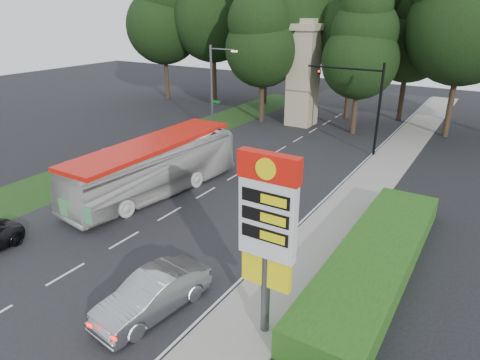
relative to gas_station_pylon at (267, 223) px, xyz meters
The scene contains 19 objects.
ground 10.41m from the gas_station_pylon, 167.77° to the right, with size 120.00×120.00×0.00m, color black.
road_surface 14.30m from the gas_station_pylon, 132.60° to the left, with size 14.00×80.00×0.02m, color black.
sidewalk_right 10.95m from the gas_station_pylon, 94.00° to the left, with size 3.00×80.00×0.12m, color gray.
grass_verge_left 25.01m from the gas_station_pylon, 139.44° to the left, with size 5.00×50.00×0.02m, color #193814.
hedge 7.49m from the gas_station_pylon, 69.05° to the left, with size 3.00×14.00×1.20m, color #214B14.
gas_station_pylon is the anchor object (origin of this frame).
traffic_signal_mast 22.29m from the gas_station_pylon, 99.09° to the left, with size 6.10×0.35×7.20m.
streetlight_signs 25.74m from the gas_station_pylon, 128.96° to the left, with size 2.75×0.98×8.00m.
monument 30.17m from the gas_station_pylon, 111.80° to the left, with size 3.00×3.00×10.05m.
tree_far_west 44.43m from the gas_station_pylon, 135.18° to the left, with size 8.96×8.96×17.60m.
tree_west_mid 42.15m from the gas_station_pylon, 127.36° to the left, with size 9.80×9.80×19.25m.
tree_west_near 40.31m from the gas_station_pylon, 118.74° to the left, with size 8.40×8.40×16.50m.
tree_center_right 34.64m from the gas_station_pylon, 103.95° to the left, with size 9.24×9.24×18.15m.
tree_east_near 35.54m from the gas_station_pylon, 95.22° to the left, with size 8.12×8.12×15.95m.
tree_east_mid 31.82m from the gas_station_pylon, 86.68° to the left, with size 9.52×9.52×18.70m.
tree_monument_left 31.28m from the gas_station_pylon, 119.37° to the left, with size 7.28×7.28×14.30m.
tree_monument_right 28.32m from the gas_station_pylon, 101.71° to the left, with size 6.72×6.72×13.20m.
transit_bus 14.21m from the gas_station_pylon, 148.36° to the left, with size 2.86×12.21×3.40m, color beige.
sedan_silver 5.70m from the gas_station_pylon, 162.74° to the right, with size 1.70×4.88×1.61m, color #929599.
Camera 1 is at (14.95, -8.99, 10.98)m, focal length 32.00 mm.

